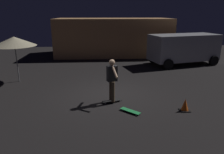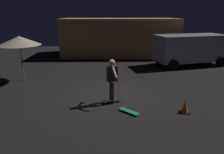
{
  "view_description": "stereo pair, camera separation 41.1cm",
  "coord_description": "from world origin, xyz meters",
  "px_view_note": "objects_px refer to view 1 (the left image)",
  "views": [
    {
      "loc": [
        -0.47,
        -8.66,
        3.41
      ],
      "look_at": [
        0.05,
        -0.83,
        1.05
      ],
      "focal_mm": 34.25,
      "sensor_mm": 36.0,
      "label": 1
    },
    {
      "loc": [
        -0.06,
        -8.68,
        3.41
      ],
      "look_at": [
        0.05,
        -0.83,
        1.05
      ],
      "focal_mm": 34.25,
      "sensor_mm": 36.0,
      "label": 2
    }
  ],
  "objects_px": {
    "parked_van": "(184,47)",
    "skater": "(112,77)",
    "traffic_cone": "(185,105)",
    "skateboard_ridden": "(112,101)",
    "skateboard_spare": "(130,111)",
    "patio_umbrella": "(14,41)"
  },
  "relations": [
    {
      "from": "parked_van",
      "to": "skater",
      "type": "distance_m",
      "value": 8.23
    },
    {
      "from": "traffic_cone",
      "to": "parked_van",
      "type": "bearing_deg",
      "value": 69.26
    },
    {
      "from": "skateboard_ridden",
      "to": "skateboard_spare",
      "type": "xyz_separation_m",
      "value": [
        0.59,
        -0.95,
        0.0
      ]
    },
    {
      "from": "skateboard_ridden",
      "to": "traffic_cone",
      "type": "bearing_deg",
      "value": -20.03
    },
    {
      "from": "patio_umbrella",
      "to": "skater",
      "type": "distance_m",
      "value": 5.61
    },
    {
      "from": "skateboard_ridden",
      "to": "patio_umbrella",
      "type": "bearing_deg",
      "value": 146.95
    },
    {
      "from": "patio_umbrella",
      "to": "skater",
      "type": "bearing_deg",
      "value": -33.05
    },
    {
      "from": "skateboard_spare",
      "to": "skater",
      "type": "distance_m",
      "value": 1.49
    },
    {
      "from": "parked_van",
      "to": "skater",
      "type": "xyz_separation_m",
      "value": [
        -5.32,
        -6.28,
        -0.12
      ]
    },
    {
      "from": "traffic_cone",
      "to": "skateboard_ridden",
      "type": "bearing_deg",
      "value": 159.97
    },
    {
      "from": "parked_van",
      "to": "patio_umbrella",
      "type": "distance_m",
      "value": 10.5
    },
    {
      "from": "patio_umbrella",
      "to": "skateboard_ridden",
      "type": "relative_size",
      "value": 2.86
    },
    {
      "from": "skateboard_ridden",
      "to": "skateboard_spare",
      "type": "bearing_deg",
      "value": -58.03
    },
    {
      "from": "patio_umbrella",
      "to": "traffic_cone",
      "type": "height_order",
      "value": "patio_umbrella"
    },
    {
      "from": "patio_umbrella",
      "to": "skateboard_ridden",
      "type": "distance_m",
      "value": 5.87
    },
    {
      "from": "skater",
      "to": "traffic_cone",
      "type": "height_order",
      "value": "skater"
    },
    {
      "from": "skater",
      "to": "skateboard_spare",
      "type": "bearing_deg",
      "value": -58.03
    },
    {
      "from": "parked_van",
      "to": "skateboard_ridden",
      "type": "height_order",
      "value": "parked_van"
    },
    {
      "from": "skateboard_spare",
      "to": "skater",
      "type": "bearing_deg",
      "value": 121.97
    },
    {
      "from": "parked_van",
      "to": "traffic_cone",
      "type": "bearing_deg",
      "value": -110.74
    },
    {
      "from": "skateboard_ridden",
      "to": "skater",
      "type": "height_order",
      "value": "skater"
    },
    {
      "from": "parked_van",
      "to": "patio_umbrella",
      "type": "relative_size",
      "value": 2.14
    }
  ]
}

